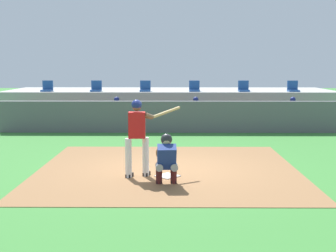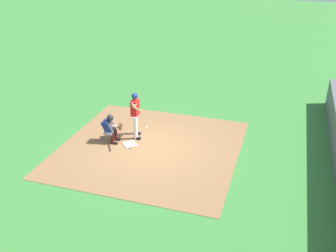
{
  "view_description": "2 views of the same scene",
  "coord_description": "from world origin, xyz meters",
  "px_view_note": "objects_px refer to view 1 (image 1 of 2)",
  "views": [
    {
      "loc": [
        0.11,
        -11.63,
        2.61
      ],
      "look_at": [
        0.0,
        0.7,
        1.0
      ],
      "focal_mm": 50.99,
      "sensor_mm": 36.0,
      "label": 1
    },
    {
      "loc": [
        11.66,
        4.41,
        6.99
      ],
      "look_at": [
        0.0,
        0.7,
        1.0
      ],
      "focal_mm": 41.39,
      "sensor_mm": 36.0,
      "label": 2
    }
  ],
  "objects_px": {
    "stadium_seat_0": "(47,88)",
    "stadium_seat_2": "(145,88)",
    "home_plate": "(167,176)",
    "dugout_player_1": "(196,113)",
    "dugout_player_0": "(117,113)",
    "stadium_seat_4": "(244,88)",
    "stadium_seat_3": "(194,88)",
    "stadium_seat_5": "(293,89)",
    "dugout_player_2": "(293,113)",
    "catcher_crouched": "(166,157)",
    "batter_at_plate": "(138,133)",
    "stadium_seat_1": "(96,88)"
  },
  "relations": [
    {
      "from": "stadium_seat_0",
      "to": "stadium_seat_2",
      "type": "distance_m",
      "value": 4.33
    },
    {
      "from": "home_plate",
      "to": "dugout_player_1",
      "type": "bearing_deg",
      "value": 82.62
    },
    {
      "from": "dugout_player_0",
      "to": "stadium_seat_4",
      "type": "height_order",
      "value": "stadium_seat_4"
    },
    {
      "from": "stadium_seat_3",
      "to": "stadium_seat_5",
      "type": "height_order",
      "value": "same"
    },
    {
      "from": "stadium_seat_0",
      "to": "dugout_player_2",
      "type": "bearing_deg",
      "value": -11.11
    },
    {
      "from": "catcher_crouched",
      "to": "stadium_seat_0",
      "type": "xyz_separation_m",
      "value": [
        -5.4,
        10.91,
        0.93
      ]
    },
    {
      "from": "stadium_seat_0",
      "to": "stadium_seat_3",
      "type": "height_order",
      "value": "same"
    },
    {
      "from": "dugout_player_1",
      "to": "dugout_player_2",
      "type": "relative_size",
      "value": 1.0
    },
    {
      "from": "batter_at_plate",
      "to": "stadium_seat_3",
      "type": "xyz_separation_m",
      "value": [
        1.76,
        10.19,
        0.5
      ]
    },
    {
      "from": "batter_at_plate",
      "to": "dugout_player_1",
      "type": "xyz_separation_m",
      "value": [
        1.73,
        8.15,
        -0.36
      ]
    },
    {
      "from": "home_plate",
      "to": "catcher_crouched",
      "type": "height_order",
      "value": "catcher_crouched"
    },
    {
      "from": "dugout_player_1",
      "to": "catcher_crouched",
      "type": "bearing_deg",
      "value": -96.9
    },
    {
      "from": "stadium_seat_3",
      "to": "dugout_player_0",
      "type": "bearing_deg",
      "value": -147.63
    },
    {
      "from": "catcher_crouched",
      "to": "stadium_seat_0",
      "type": "relative_size",
      "value": 3.76
    },
    {
      "from": "catcher_crouched",
      "to": "dugout_player_0",
      "type": "bearing_deg",
      "value": 103.36
    },
    {
      "from": "stadium_seat_1",
      "to": "stadium_seat_5",
      "type": "height_order",
      "value": "same"
    },
    {
      "from": "catcher_crouched",
      "to": "stadium_seat_3",
      "type": "distance_m",
      "value": 11.0
    },
    {
      "from": "batter_at_plate",
      "to": "catcher_crouched",
      "type": "height_order",
      "value": "batter_at_plate"
    },
    {
      "from": "stadium_seat_1",
      "to": "stadium_seat_3",
      "type": "distance_m",
      "value": 4.33
    },
    {
      "from": "stadium_seat_2",
      "to": "stadium_seat_3",
      "type": "height_order",
      "value": "same"
    },
    {
      "from": "stadium_seat_1",
      "to": "stadium_seat_4",
      "type": "xyz_separation_m",
      "value": [
        6.5,
        0.0,
        0.0
      ]
    },
    {
      "from": "home_plate",
      "to": "stadium_seat_5",
      "type": "relative_size",
      "value": 0.92
    },
    {
      "from": "dugout_player_0",
      "to": "stadium_seat_0",
      "type": "xyz_separation_m",
      "value": [
        -3.29,
        2.03,
        0.86
      ]
    },
    {
      "from": "dugout_player_0",
      "to": "stadium_seat_3",
      "type": "bearing_deg",
      "value": 32.37
    },
    {
      "from": "home_plate",
      "to": "dugout_player_0",
      "type": "bearing_deg",
      "value": 104.63
    },
    {
      "from": "stadium_seat_2",
      "to": "dugout_player_2",
      "type": "bearing_deg",
      "value": -18.65
    },
    {
      "from": "batter_at_plate",
      "to": "dugout_player_0",
      "type": "height_order",
      "value": "batter_at_plate"
    },
    {
      "from": "dugout_player_0",
      "to": "dugout_player_2",
      "type": "bearing_deg",
      "value": 0.0
    },
    {
      "from": "dugout_player_2",
      "to": "stadium_seat_5",
      "type": "distance_m",
      "value": 2.26
    },
    {
      "from": "stadium_seat_3",
      "to": "home_plate",
      "type": "bearing_deg",
      "value": -96.08
    },
    {
      "from": "home_plate",
      "to": "stadium_seat_4",
      "type": "bearing_deg",
      "value": 72.29
    },
    {
      "from": "stadium_seat_2",
      "to": "catcher_crouched",
      "type": "bearing_deg",
      "value": -84.43
    },
    {
      "from": "stadium_seat_0",
      "to": "home_plate",
      "type": "bearing_deg",
      "value": -61.98
    },
    {
      "from": "catcher_crouched",
      "to": "stadium_seat_4",
      "type": "distance_m",
      "value": 11.43
    },
    {
      "from": "catcher_crouched",
      "to": "dugout_player_0",
      "type": "relative_size",
      "value": 1.39
    },
    {
      "from": "dugout_player_0",
      "to": "stadium_seat_1",
      "type": "height_order",
      "value": "stadium_seat_1"
    },
    {
      "from": "home_plate",
      "to": "catcher_crouched",
      "type": "bearing_deg",
      "value": -91.47
    },
    {
      "from": "catcher_crouched",
      "to": "stadium_seat_2",
      "type": "bearing_deg",
      "value": 95.57
    },
    {
      "from": "home_plate",
      "to": "dugout_player_1",
      "type": "distance_m",
      "value": 8.24
    },
    {
      "from": "catcher_crouched",
      "to": "batter_at_plate",
      "type": "bearing_deg",
      "value": 132.16
    },
    {
      "from": "catcher_crouched",
      "to": "dugout_player_0",
      "type": "xyz_separation_m",
      "value": [
        -2.11,
        8.87,
        0.07
      ]
    },
    {
      "from": "batter_at_plate",
      "to": "stadium_seat_3",
      "type": "height_order",
      "value": "stadium_seat_3"
    },
    {
      "from": "catcher_crouched",
      "to": "stadium_seat_3",
      "type": "bearing_deg",
      "value": 84.23
    },
    {
      "from": "batter_at_plate",
      "to": "stadium_seat_2",
      "type": "xyz_separation_m",
      "value": [
        -0.41,
        10.19,
        0.5
      ]
    },
    {
      "from": "home_plate",
      "to": "batter_at_plate",
      "type": "bearing_deg",
      "value": -179.4
    },
    {
      "from": "dugout_player_1",
      "to": "stadium_seat_1",
      "type": "height_order",
      "value": "stadium_seat_1"
    },
    {
      "from": "stadium_seat_1",
      "to": "batter_at_plate",
      "type": "bearing_deg",
      "value": -75.8
    },
    {
      "from": "stadium_seat_4",
      "to": "dugout_player_2",
      "type": "bearing_deg",
      "value": -50.2
    },
    {
      "from": "dugout_player_2",
      "to": "stadium_seat_2",
      "type": "relative_size",
      "value": 2.71
    },
    {
      "from": "home_plate",
      "to": "dugout_player_2",
      "type": "relative_size",
      "value": 0.34
    }
  ]
}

